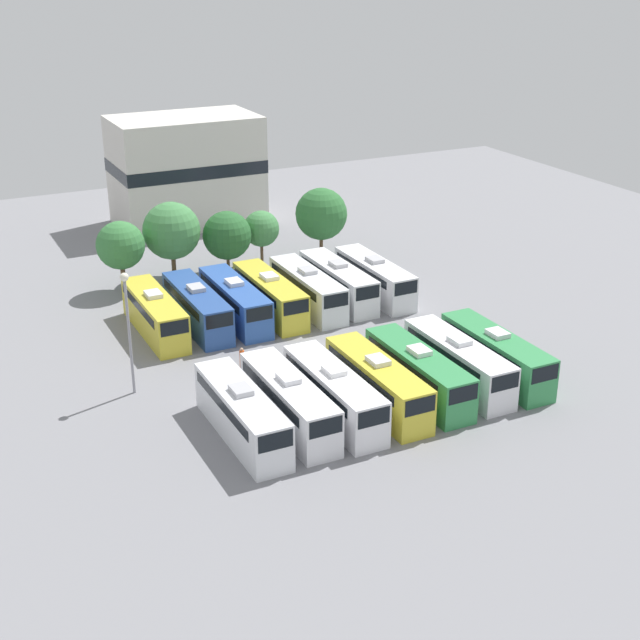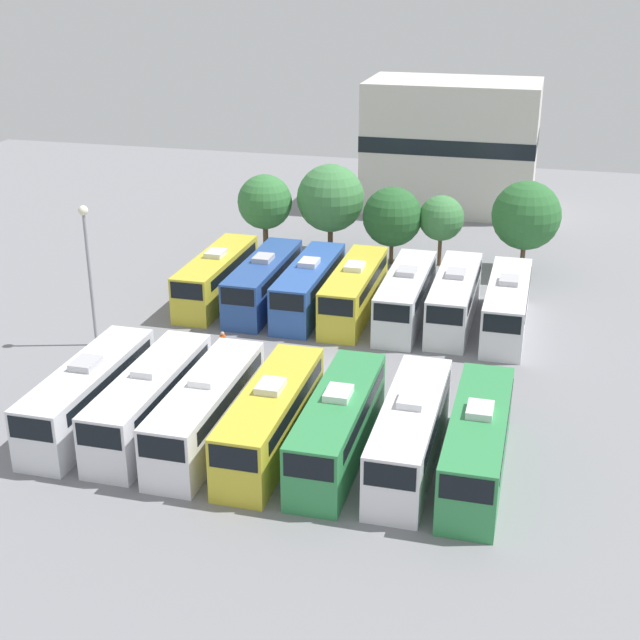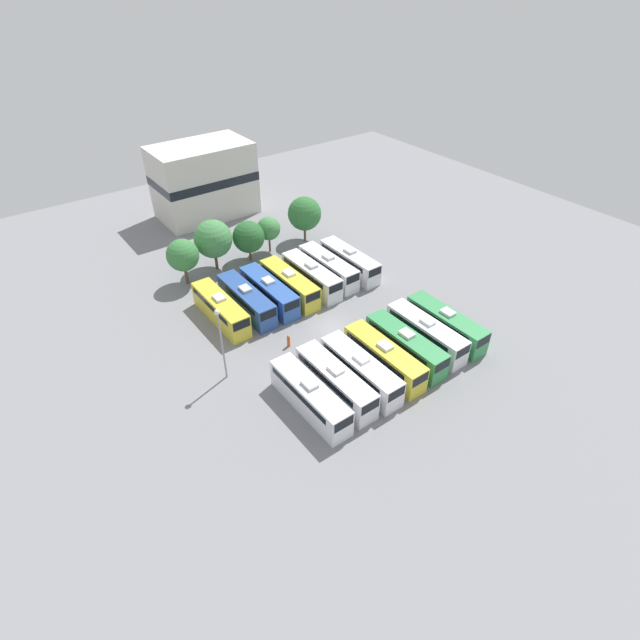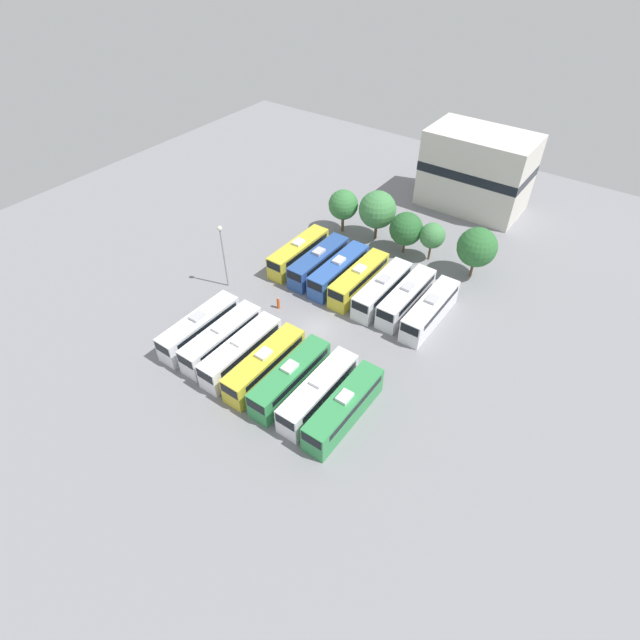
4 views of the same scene
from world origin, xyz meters
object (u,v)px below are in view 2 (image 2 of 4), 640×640
object	(u,v)px
bus_11	(406,294)
worker_person	(223,345)
bus_1	(150,398)
bus_13	(507,304)
bus_12	(454,297)
light_pole	(88,254)
tree_1	(331,198)
bus_7	(217,275)
tree_4	(526,216)
bus_2	(207,408)
bus_0	(89,392)
tree_2	(392,217)
bus_3	(271,416)
bus_5	(410,430)
tree_0	(265,202)
tree_3	(441,218)
bus_8	(264,280)
bus_6	(478,441)
bus_4	(338,423)
bus_9	(309,285)
bus_10	(354,289)
depot_building	(451,145)

from	to	relation	value
bus_11	worker_person	size ratio (longest dim) A/B	6.47
bus_1	bus_13	bearing A→B (deg)	47.31
bus_12	light_pole	distance (m)	23.70
tree_1	light_pole	bearing A→B (deg)	-114.71
bus_7	tree_4	distance (m)	23.70
bus_1	bus_2	distance (m)	3.19
worker_person	bus_0	bearing A→B (deg)	-111.66
bus_1	bus_12	bearing A→B (deg)	54.49
bus_1	tree_2	bearing A→B (deg)	76.60
bus_3	tree_2	size ratio (longest dim) A/B	1.75
bus_11	tree_4	distance (m)	13.89
bus_5	bus_13	xyz separation A→B (m)	(3.37, 18.11, 0.00)
bus_7	tree_0	distance (m)	10.91
light_pole	tree_4	size ratio (longest dim) A/B	1.25
bus_11	bus_1	bearing A→B (deg)	-119.00
tree_3	light_pole	bearing A→B (deg)	-131.68
worker_person	tree_3	xyz separation A→B (m)	(10.41, 20.75, 3.07)
bus_8	tree_1	distance (m)	12.40
bus_7	tree_2	distance (m)	15.32
bus_6	worker_person	distance (m)	18.78
bus_4	bus_6	size ratio (longest dim) A/B	1.00
bus_11	light_pole	xyz separation A→B (m)	(-18.06, -9.20, 4.22)
bus_6	light_pole	size ratio (longest dim) A/B	1.20
bus_6	bus_5	bearing A→B (deg)	176.93
bus_7	light_pole	bearing A→B (deg)	-114.93
bus_9	light_pole	size ratio (longest dim) A/B	1.20
bus_5	bus_7	distance (m)	25.10
light_pole	worker_person	bearing A→B (deg)	2.19
bus_4	bus_2	bearing A→B (deg)	-178.88
bus_10	tree_4	size ratio (longest dim) A/B	1.50
tree_4	tree_2	bearing A→B (deg)	-178.59
light_pole	depot_building	world-z (taller)	depot_building
bus_7	tree_4	bearing A→B (deg)	28.37
light_pole	bus_4	bearing A→B (deg)	-27.15
bus_3	tree_1	bearing A→B (deg)	98.71
bus_5	bus_9	xyz separation A→B (m)	(-10.01, 18.30, 0.00)
worker_person	bus_12	bearing A→B (deg)	35.73
bus_1	tree_2	world-z (taller)	tree_2
bus_3	tree_2	distance (m)	29.88
bus_0	depot_building	size ratio (longest dim) A/B	0.67
bus_4	tree_0	size ratio (longest dim) A/B	1.63
bus_6	tree_1	size ratio (longest dim) A/B	1.44
tree_1	tree_0	bearing A→B (deg)	-167.62
bus_5	tree_1	bearing A→B (deg)	110.83
worker_person	light_pole	distance (m)	9.86
tree_0	tree_1	distance (m)	5.29
bus_0	bus_4	bearing A→B (deg)	0.17
bus_10	depot_building	world-z (taller)	depot_building
bus_8	bus_12	world-z (taller)	same
bus_0	bus_1	xyz separation A→B (m)	(3.38, 0.16, 0.00)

